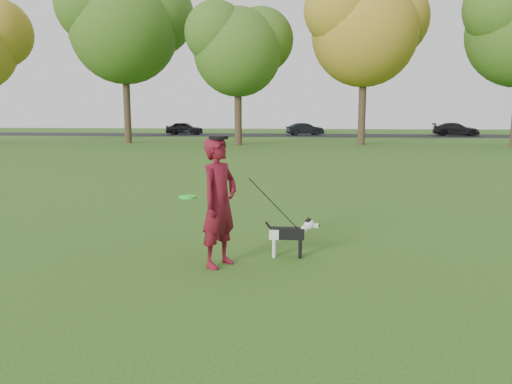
# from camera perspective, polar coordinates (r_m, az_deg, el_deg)

# --- Properties ---
(ground) EXTENTS (120.00, 120.00, 0.00)m
(ground) POSITION_cam_1_polar(r_m,az_deg,el_deg) (7.23, 0.49, -7.50)
(ground) COLOR #285116
(ground) RESTS_ON ground
(road) EXTENTS (120.00, 7.00, 0.02)m
(road) POSITION_cam_1_polar(r_m,az_deg,el_deg) (46.94, 5.39, 6.47)
(road) COLOR black
(road) RESTS_ON ground
(man) EXTENTS (0.66, 0.76, 1.75)m
(man) POSITION_cam_1_polar(r_m,az_deg,el_deg) (6.68, -4.22, -1.19)
(man) COLOR #5D0D18
(man) RESTS_ON ground
(dog) EXTENTS (0.78, 0.16, 0.59)m
(dog) POSITION_cam_1_polar(r_m,az_deg,el_deg) (7.18, 4.07, -4.64)
(dog) COLOR black
(dog) RESTS_ON ground
(car_left) EXTENTS (3.51, 1.42, 1.20)m
(car_left) POSITION_cam_1_polar(r_m,az_deg,el_deg) (48.42, -8.16, 7.22)
(car_left) COLOR black
(car_left) RESTS_ON road
(car_mid) EXTENTS (3.61, 2.20, 1.12)m
(car_mid) POSITION_cam_1_polar(r_m,az_deg,el_deg) (46.92, 5.62, 7.17)
(car_mid) COLOR black
(car_mid) RESTS_ON road
(car_right) EXTENTS (4.21, 2.12, 1.17)m
(car_right) POSITION_cam_1_polar(r_m,az_deg,el_deg) (48.69, 21.87, 6.66)
(car_right) COLOR black
(car_right) RESTS_ON road
(man_held_items) EXTENTS (1.57, 0.77, 1.36)m
(man_held_items) POSITION_cam_1_polar(r_m,az_deg,el_deg) (6.82, 2.12, -1.48)
(man_held_items) COLOR #1FF82A
(man_held_items) RESTS_ON ground
(tree_row) EXTENTS (51.74, 8.86, 12.01)m
(tree_row) POSITION_cam_1_polar(r_m,az_deg,el_deg) (33.46, 2.63, 18.20)
(tree_row) COLOR #38281C
(tree_row) RESTS_ON ground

